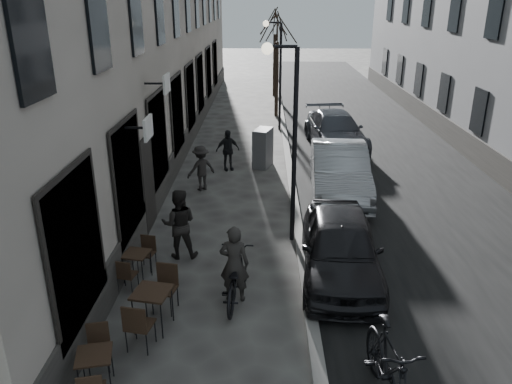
{
  "coord_description": "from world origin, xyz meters",
  "views": [
    {
      "loc": [
        -0.77,
        -6.03,
        6.06
      ],
      "look_at": [
        -0.95,
        4.87,
        1.8
      ],
      "focal_mm": 35.0,
      "sensor_mm": 36.0,
      "label": 1
    }
  ],
  "objects_px": {
    "streetlamp_far": "(277,64)",
    "tree_near": "(277,27)",
    "bistro_set_b": "(153,306)",
    "pedestrian_near": "(179,224)",
    "car_near": "(340,247)",
    "car_mid": "(339,171)",
    "bistro_set_a": "(96,368)",
    "moped": "(389,369)",
    "bicycle": "(235,278)",
    "bistro_set_c": "(137,263)",
    "utility_cabinet": "(263,148)",
    "pedestrian_mid": "(201,168)",
    "tree_far": "(275,21)",
    "pedestrian_far": "(228,150)",
    "streetlamp_near": "(288,124)",
    "car_far": "(335,131)"
  },
  "relations": [
    {
      "from": "bistro_set_a",
      "to": "car_near",
      "type": "xyz_separation_m",
      "value": [
        4.5,
        3.7,
        0.32
      ]
    },
    {
      "from": "streetlamp_near",
      "to": "tree_near",
      "type": "relative_size",
      "value": 0.89
    },
    {
      "from": "streetlamp_far",
      "to": "moped",
      "type": "distance_m",
      "value": 18.01
    },
    {
      "from": "tree_near",
      "to": "pedestrian_far",
      "type": "distance_m",
      "value": 10.21
    },
    {
      "from": "bistro_set_b",
      "to": "pedestrian_near",
      "type": "relative_size",
      "value": 0.97
    },
    {
      "from": "bistro_set_b",
      "to": "utility_cabinet",
      "type": "relative_size",
      "value": 1.17
    },
    {
      "from": "bistro_set_c",
      "to": "car_near",
      "type": "relative_size",
      "value": 0.32
    },
    {
      "from": "streetlamp_far",
      "to": "bistro_set_a",
      "type": "bearing_deg",
      "value": -100.75
    },
    {
      "from": "pedestrian_far",
      "to": "bistro_set_c",
      "type": "bearing_deg",
      "value": -122.62
    },
    {
      "from": "bistro_set_b",
      "to": "car_far",
      "type": "xyz_separation_m",
      "value": [
        5.2,
        12.77,
        0.23
      ]
    },
    {
      "from": "pedestrian_near",
      "to": "car_mid",
      "type": "relative_size",
      "value": 0.36
    },
    {
      "from": "utility_cabinet",
      "to": "car_near",
      "type": "height_order",
      "value": "car_near"
    },
    {
      "from": "bicycle",
      "to": "streetlamp_far",
      "type": "bearing_deg",
      "value": -89.85
    },
    {
      "from": "utility_cabinet",
      "to": "pedestrian_mid",
      "type": "height_order",
      "value": "pedestrian_mid"
    },
    {
      "from": "tree_near",
      "to": "bicycle",
      "type": "height_order",
      "value": "tree_near"
    },
    {
      "from": "streetlamp_near",
      "to": "tree_far",
      "type": "height_order",
      "value": "tree_far"
    },
    {
      "from": "pedestrian_near",
      "to": "utility_cabinet",
      "type": "bearing_deg",
      "value": -109.74
    },
    {
      "from": "streetlamp_far",
      "to": "tree_near",
      "type": "relative_size",
      "value": 0.89
    },
    {
      "from": "tree_far",
      "to": "bistro_set_a",
      "type": "bearing_deg",
      "value": -97.3
    },
    {
      "from": "utility_cabinet",
      "to": "bistro_set_b",
      "type": "bearing_deg",
      "value": -83.75
    },
    {
      "from": "streetlamp_near",
      "to": "bistro_set_b",
      "type": "height_order",
      "value": "streetlamp_near"
    },
    {
      "from": "tree_near",
      "to": "bistro_set_b",
      "type": "height_order",
      "value": "tree_near"
    },
    {
      "from": "bistro_set_a",
      "to": "pedestrian_near",
      "type": "distance_m",
      "value": 4.64
    },
    {
      "from": "car_near",
      "to": "car_mid",
      "type": "relative_size",
      "value": 0.87
    },
    {
      "from": "utility_cabinet",
      "to": "pedestrian_mid",
      "type": "distance_m",
      "value": 3.25
    },
    {
      "from": "bistro_set_b",
      "to": "utility_cabinet",
      "type": "height_order",
      "value": "utility_cabinet"
    },
    {
      "from": "bistro_set_a",
      "to": "car_near",
      "type": "relative_size",
      "value": 0.33
    },
    {
      "from": "streetlamp_far",
      "to": "tree_near",
      "type": "height_order",
      "value": "tree_near"
    },
    {
      "from": "car_near",
      "to": "car_far",
      "type": "distance_m",
      "value": 10.79
    },
    {
      "from": "pedestrian_near",
      "to": "moped",
      "type": "relative_size",
      "value": 0.79
    },
    {
      "from": "pedestrian_near",
      "to": "car_mid",
      "type": "bearing_deg",
      "value": -140.34
    },
    {
      "from": "streetlamp_far",
      "to": "car_mid",
      "type": "relative_size",
      "value": 1.02
    },
    {
      "from": "tree_far",
      "to": "bistro_set_a",
      "type": "relative_size",
      "value": 3.98
    },
    {
      "from": "pedestrian_far",
      "to": "streetlamp_far",
      "type": "bearing_deg",
      "value": 51.04
    },
    {
      "from": "bistro_set_c",
      "to": "streetlamp_near",
      "type": "bearing_deg",
      "value": 42.79
    },
    {
      "from": "bistro_set_b",
      "to": "car_far",
      "type": "height_order",
      "value": "car_far"
    },
    {
      "from": "bistro_set_c",
      "to": "bicycle",
      "type": "bearing_deg",
      "value": -6.9
    },
    {
      "from": "streetlamp_near",
      "to": "bistro_set_b",
      "type": "xyz_separation_m",
      "value": [
        -2.73,
        -3.89,
        -2.65
      ]
    },
    {
      "from": "streetlamp_far",
      "to": "moped",
      "type": "relative_size",
      "value": 2.25
    },
    {
      "from": "tree_near",
      "to": "bistro_set_a",
      "type": "distance_m",
      "value": 21.24
    },
    {
      "from": "streetlamp_near",
      "to": "streetlamp_far",
      "type": "distance_m",
      "value": 12.0
    },
    {
      "from": "tree_near",
      "to": "bicycle",
      "type": "xyz_separation_m",
      "value": [
        -1.27,
        -17.86,
        -4.14
      ]
    },
    {
      "from": "bicycle",
      "to": "pedestrian_near",
      "type": "bearing_deg",
      "value": -47.52
    },
    {
      "from": "tree_near",
      "to": "bistro_set_c",
      "type": "relative_size",
      "value": 4.05
    },
    {
      "from": "pedestrian_mid",
      "to": "car_near",
      "type": "distance_m",
      "value": 6.73
    },
    {
      "from": "pedestrian_mid",
      "to": "car_far",
      "type": "relative_size",
      "value": 0.3
    },
    {
      "from": "bistro_set_c",
      "to": "bicycle",
      "type": "xyz_separation_m",
      "value": [
        2.27,
        -0.76,
        0.11
      ]
    },
    {
      "from": "tree_far",
      "to": "moped",
      "type": "height_order",
      "value": "tree_far"
    },
    {
      "from": "pedestrian_far",
      "to": "tree_near",
      "type": "bearing_deg",
      "value": 56.06
    },
    {
      "from": "bistro_set_b",
      "to": "pedestrian_far",
      "type": "relative_size",
      "value": 1.12
    }
  ]
}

